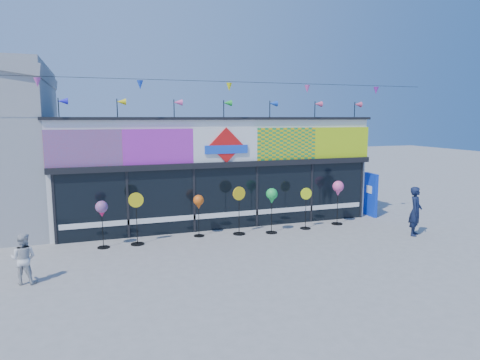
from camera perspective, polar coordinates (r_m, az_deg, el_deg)
name	(u,v)px	position (r m, az deg, el deg)	size (l,w,h in m)	color
ground	(261,257)	(12.82, 2.78, -10.24)	(80.00, 80.00, 0.00)	gray
kite_shop	(208,167)	(17.92, -4.28, 1.79)	(16.00, 5.70, 5.31)	white
blue_sign	(370,195)	(18.64, 17.00, -1.86)	(0.21, 0.90, 1.79)	#0D36CA
spinner_0	(102,210)	(14.06, -17.95, -3.87)	(0.38, 0.38, 1.51)	black
spinner_1	(137,217)	(14.19, -13.63, -4.85)	(0.48, 0.44, 1.71)	black
spinner_2	(199,203)	(14.76, -5.54, -3.10)	(0.37, 0.37, 1.46)	black
spinner_3	(239,209)	(14.99, -0.13, -3.93)	(0.48, 0.43, 1.70)	black
spinner_4	(272,197)	(15.12, 4.26, -2.31)	(0.41, 0.41, 1.62)	black
spinner_5	(306,207)	(15.94, 8.77, -3.61)	(0.43, 0.39, 1.53)	black
spinner_6	(338,190)	(16.74, 12.94, -1.26)	(0.43, 0.43, 1.69)	black
adult_man	(415,211)	(16.08, 22.35, -3.87)	(0.63, 0.41, 1.72)	#121A38
child	(23,258)	(11.97, -26.91, -9.32)	(0.62, 0.36, 1.28)	silver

